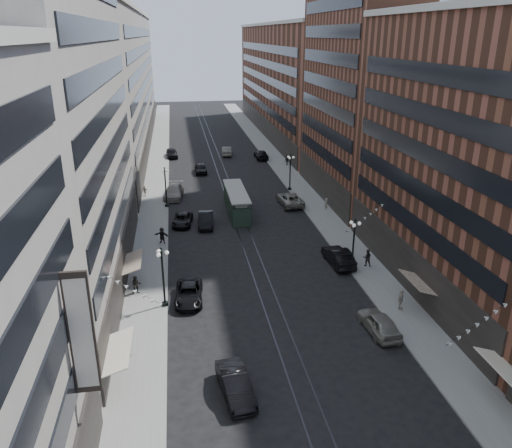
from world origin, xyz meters
TOP-DOWN VIEW (x-y plane):
  - ground at (0.00, 60.00)m, footprint 220.00×220.00m
  - sidewalk_west at (-11.00, 70.00)m, footprint 4.00×180.00m
  - sidewalk_east at (11.00, 70.00)m, footprint 4.00×180.00m
  - rail_west at (-0.70, 70.00)m, footprint 0.12×180.00m
  - rail_east at (0.70, 70.00)m, footprint 0.12×180.00m
  - building_west_mid at (-17.00, 33.00)m, footprint 8.00×36.00m
  - building_west_far at (-17.00, 96.00)m, footprint 8.00×90.00m
  - building_east_mid at (17.00, 28.00)m, footprint 8.00×30.00m
  - building_east_tower at (17.00, 56.00)m, footprint 8.00×26.00m
  - building_east_far at (17.00, 105.00)m, footprint 8.00×72.00m
  - lamppost_sw_far at (-9.20, 28.00)m, footprint 1.03×1.14m
  - lamppost_sw_mid at (-9.20, 55.00)m, footprint 1.03×1.14m
  - lamppost_se_far at (9.20, 32.00)m, footprint 1.03×1.14m
  - lamppost_se_mid at (9.20, 60.00)m, footprint 1.03×1.14m
  - streetcar at (0.00, 51.34)m, footprint 2.47×11.18m
  - car_2 at (-7.10, 28.69)m, footprint 2.73×5.35m
  - car_4 at (7.70, 21.27)m, footprint 2.34×5.06m
  - car_5 at (-4.50, 15.70)m, footprint 2.39×5.19m
  - pedestrian_2 at (-11.77, 30.56)m, footprint 0.89×0.53m
  - pedestrian_4 at (10.77, 24.10)m, footprint 0.90×1.21m
  - car_7 at (-7.23, 48.00)m, footprint 2.89×5.14m
  - car_8 at (-8.18, 59.27)m, footprint 3.23×6.40m
  - car_9 at (-8.40, 84.82)m, footprint 2.38×5.20m
  - car_10 at (8.40, 33.85)m, footprint 2.23×5.51m
  - car_11 at (7.72, 53.36)m, footprint 3.14×6.27m
  - car_12 at (8.40, 81.07)m, footprint 2.24×5.51m
  - car_13 at (-3.57, 72.35)m, footprint 2.01×4.79m
  - car_14 at (2.20, 84.94)m, footprint 2.19×5.27m
  - pedestrian_5 at (-9.63, 42.07)m, footprint 1.79×1.17m
  - pedestrian_6 at (-12.36, 60.08)m, footprint 1.04×0.75m
  - pedestrian_7 at (11.08, 32.79)m, footprint 0.97×0.69m
  - pedestrian_8 at (11.92, 50.18)m, footprint 0.72×0.68m
  - pedestrian_9 at (12.12, 74.91)m, footprint 1.25×0.87m
  - car_extra_0 at (-4.37, 47.06)m, footprint 2.16×5.22m

SIDE VIEW (x-z plane):
  - ground at x=0.00m, z-range 0.00..0.00m
  - rail_west at x=-0.70m, z-range 0.00..0.02m
  - rail_east at x=0.70m, z-range 0.00..0.02m
  - sidewalk_west at x=-11.00m, z-range 0.00..0.15m
  - sidewalk_east at x=11.00m, z-range 0.00..0.15m
  - car_7 at x=-7.23m, z-range 0.00..1.36m
  - car_2 at x=-7.10m, z-range 0.00..1.45m
  - car_12 at x=8.40m, z-range 0.00..1.60m
  - car_13 at x=-3.57m, z-range 0.00..1.62m
  - car_5 at x=-4.50m, z-range 0.00..1.65m
  - car_4 at x=7.70m, z-range 0.00..1.68m
  - car_extra_0 at x=-4.37m, z-range 0.00..1.68m
  - car_14 at x=2.20m, z-range 0.00..1.70m
  - car_11 at x=7.72m, z-range 0.00..1.71m
  - car_9 at x=-8.40m, z-range 0.00..1.73m
  - car_10 at x=8.40m, z-range 0.00..1.78m
  - car_8 at x=-8.18m, z-range 0.00..1.78m
  - pedestrian_6 at x=-12.36m, z-range 0.15..1.76m
  - pedestrian_8 at x=11.92m, z-range 0.15..1.80m
  - pedestrian_2 at x=-11.77m, z-range 0.15..1.91m
  - pedestrian_9 at x=12.12m, z-range 0.15..1.94m
  - pedestrian_7 at x=11.08m, z-range 0.15..1.95m
  - pedestrian_5 at x=-9.63m, z-range 0.15..2.02m
  - pedestrian_4 at x=10.77m, z-range 0.15..2.03m
  - streetcar at x=0.00m, z-range -0.12..2.97m
  - lamppost_sw_far at x=-9.20m, z-range 0.34..5.86m
  - lamppost_sw_mid at x=-9.20m, z-range 0.34..5.86m
  - lamppost_se_far at x=9.20m, z-range 0.34..5.86m
  - lamppost_se_mid at x=9.20m, z-range 0.34..5.86m
  - building_east_mid at x=17.00m, z-range 0.00..24.00m
  - building_east_far at x=17.00m, z-range 0.00..24.00m
  - building_west_far at x=-17.00m, z-range 0.00..26.00m
  - building_west_mid at x=-17.00m, z-range 0.00..28.00m
  - building_east_tower at x=17.00m, z-range 0.00..42.00m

